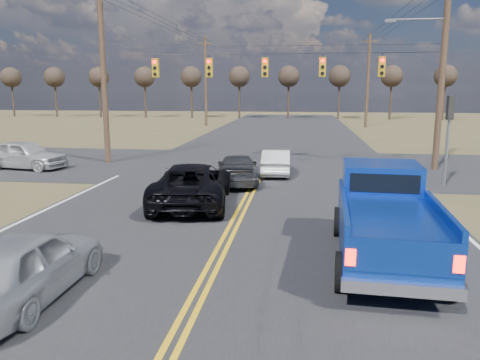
# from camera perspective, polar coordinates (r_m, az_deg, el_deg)

# --- Properties ---
(ground) EXTENTS (160.00, 160.00, 0.00)m
(ground) POSITION_cam_1_polar(r_m,az_deg,el_deg) (8.73, -7.16, -17.68)
(ground) COLOR brown
(ground) RESTS_ON ground
(road_main) EXTENTS (14.00, 120.00, 0.02)m
(road_main) POSITION_cam_1_polar(r_m,az_deg,el_deg) (18.00, 0.88, -2.39)
(road_main) COLOR #28282B
(road_main) RESTS_ON ground
(road_cross) EXTENTS (120.00, 12.00, 0.02)m
(road_cross) POSITION_cam_1_polar(r_m,az_deg,el_deg) (25.81, 2.95, 1.71)
(road_cross) COLOR #28282B
(road_cross) RESTS_ON ground
(signal_gantry) EXTENTS (19.60, 4.83, 10.00)m
(signal_gantry) POSITION_cam_1_polar(r_m,az_deg,el_deg) (25.24, 4.19, 13.03)
(signal_gantry) COLOR #473323
(signal_gantry) RESTS_ON ground
(utility_poles) EXTENTS (19.60, 58.32, 10.00)m
(utility_poles) POSITION_cam_1_polar(r_m,az_deg,el_deg) (24.49, 2.88, 13.48)
(utility_poles) COLOR #473323
(utility_poles) RESTS_ON ground
(treeline) EXTENTS (87.00, 117.80, 7.40)m
(treeline) POSITION_cam_1_polar(r_m,az_deg,el_deg) (34.44, 4.29, 13.55)
(treeline) COLOR #33261C
(treeline) RESTS_ON ground
(pickup_truck) EXTENTS (2.65, 6.04, 2.22)m
(pickup_truck) POSITION_cam_1_polar(r_m,az_deg,el_deg) (12.05, 17.23, -4.38)
(pickup_truck) COLOR black
(pickup_truck) RESTS_ON ground
(silver_suv) EXTENTS (1.73, 4.29, 1.46)m
(silver_suv) POSITION_cam_1_polar(r_m,az_deg,el_deg) (10.43, -24.81, -9.35)
(silver_suv) COLOR #A4A6AC
(silver_suv) RESTS_ON ground
(black_suv) EXTENTS (3.17, 5.83, 1.55)m
(black_suv) POSITION_cam_1_polar(r_m,az_deg,el_deg) (17.09, -5.85, -0.50)
(black_suv) COLOR black
(black_suv) RESTS_ON ground
(white_car_queue) EXTENTS (1.45, 3.87, 1.26)m
(white_car_queue) POSITION_cam_1_polar(r_m,az_deg,el_deg) (23.19, 4.44, 2.21)
(white_car_queue) COLOR silver
(white_car_queue) RESTS_ON ground
(dgrey_car_queue) EXTENTS (2.44, 4.67, 1.29)m
(dgrey_car_queue) POSITION_cam_1_polar(r_m,az_deg,el_deg) (20.91, -0.32, 1.31)
(dgrey_car_queue) COLOR #2D2E32
(dgrey_car_queue) RESTS_ON ground
(cross_car_west) EXTENTS (2.46, 4.70, 1.53)m
(cross_car_west) POSITION_cam_1_polar(r_m,az_deg,el_deg) (27.23, -24.75, 2.82)
(cross_car_west) COLOR #BBBBBB
(cross_car_west) RESTS_ON ground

